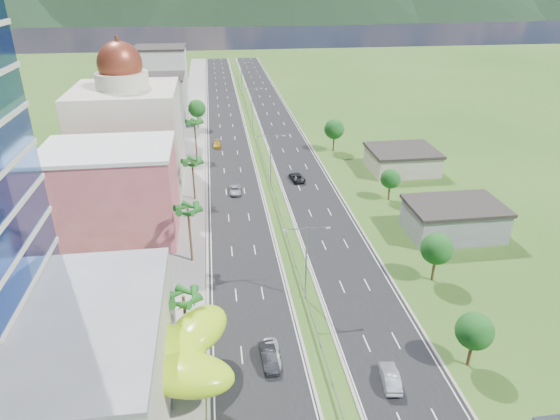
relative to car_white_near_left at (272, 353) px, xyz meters
name	(u,v)px	position (x,y,z in m)	size (l,w,h in m)	color
ground	(320,348)	(5.96, 1.11, -0.84)	(500.00, 500.00, 0.00)	#2D5119
road_left	(227,132)	(-1.54, 91.11, -0.82)	(11.00, 260.00, 0.04)	black
road_right	(281,130)	(13.46, 91.11, -0.82)	(11.00, 260.00, 0.04)	black
sidewalk_left	(193,133)	(-11.04, 91.11, -0.78)	(7.00, 260.00, 0.12)	gray
median_guardrail	(260,149)	(5.96, 73.09, -0.23)	(0.10, 216.06, 0.76)	gray
streetlight_median_b	(306,256)	(5.96, 11.11, 5.90)	(6.04, 0.25, 11.00)	gray
streetlight_median_c	(271,155)	(5.96, 51.11, 5.90)	(6.04, 0.25, 11.00)	gray
streetlight_median_d	(252,103)	(5.96, 96.11, 5.90)	(6.04, 0.25, 11.00)	gray
streetlight_median_e	(242,73)	(5.96, 141.11, 5.90)	(6.04, 0.25, 11.00)	gray
mall_podium	(6,376)	(-26.04, -4.89, 4.66)	(30.00, 24.00, 11.00)	#B0A291
lime_canopy	(138,354)	(-14.04, -2.90, 4.15)	(18.00, 15.00, 7.40)	#A6DA15
pink_shophouse	(113,195)	(-22.04, 33.11, 6.66)	(20.00, 15.00, 15.00)	#BD4D55
domed_building	(129,131)	(-22.04, 56.11, 10.51)	(20.00, 20.00, 28.70)	beige
midrise_grey	(149,115)	(-21.04, 81.11, 7.16)	(16.00, 15.00, 16.00)	slate
midrise_beige	(157,101)	(-21.04, 103.11, 5.66)	(16.00, 15.00, 13.00)	#B0A291
midrise_white	(162,77)	(-21.04, 126.11, 8.16)	(16.00, 15.00, 18.00)	silver
shed_near	(453,221)	(33.96, 26.11, 1.66)	(15.00, 10.00, 5.00)	slate
shed_far	(402,161)	(35.96, 56.11, 1.36)	(14.00, 12.00, 4.40)	#B0A291
palm_tree_b	(184,299)	(-9.54, 3.11, 6.22)	(3.60, 3.60, 8.10)	#47301C
palm_tree_c	(188,211)	(-9.54, 23.11, 7.66)	(3.60, 3.60, 9.60)	#47301C
palm_tree_d	(192,163)	(-9.54, 46.11, 6.70)	(3.60, 3.60, 8.60)	#47301C
palm_tree_e	(194,123)	(-9.54, 71.11, 7.46)	(3.60, 3.60, 9.40)	#47301C
leafy_tree_lfar	(197,109)	(-9.54, 96.11, 4.73)	(4.90, 4.90, 8.05)	#47301C
leafy_tree_ra	(475,331)	(21.96, -3.89, 3.93)	(4.20, 4.20, 6.90)	#47301C
leafy_tree_rb	(437,249)	(24.96, 13.11, 4.33)	(4.55, 4.55, 7.47)	#47301C
leafy_tree_rc	(390,179)	(27.96, 41.11, 3.53)	(3.85, 3.85, 6.33)	#47301C
leafy_tree_rd	(334,129)	(23.96, 71.11, 4.73)	(4.90, 4.90, 8.05)	#47301C
mountain_ridge	(284,19)	(65.96, 451.11, -0.84)	(860.00, 140.00, 90.00)	black
car_white_near_left	(272,353)	(0.00, 0.00, 0.00)	(1.90, 4.72, 1.61)	silver
car_dark_left	(269,357)	(-0.38, -0.62, 0.02)	(1.74, 4.98, 1.64)	black
car_silver_mid_left	(235,190)	(-1.55, 48.19, -0.13)	(2.23, 4.84, 1.34)	#9A9DA1
car_yellow_far_left	(217,144)	(-4.59, 78.25, -0.15)	(1.83, 4.51, 1.31)	#C08E16
car_silver_right	(390,377)	(12.24, -5.43, 0.00)	(1.71, 4.90, 1.61)	#9B9DA2
car_dark_far_right	(297,177)	(11.78, 53.24, -0.06)	(2.47, 5.36, 1.49)	black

